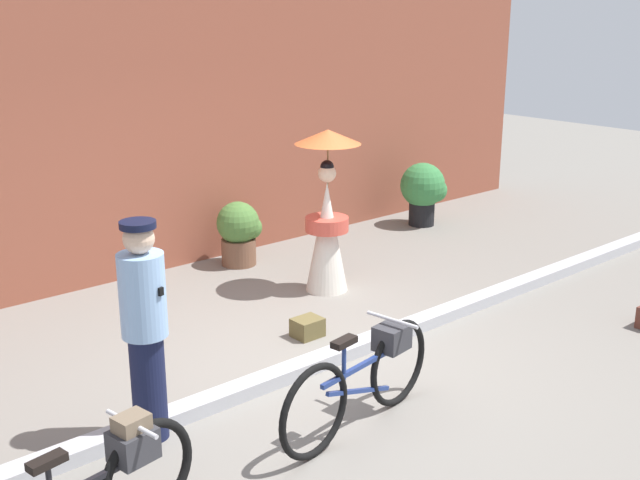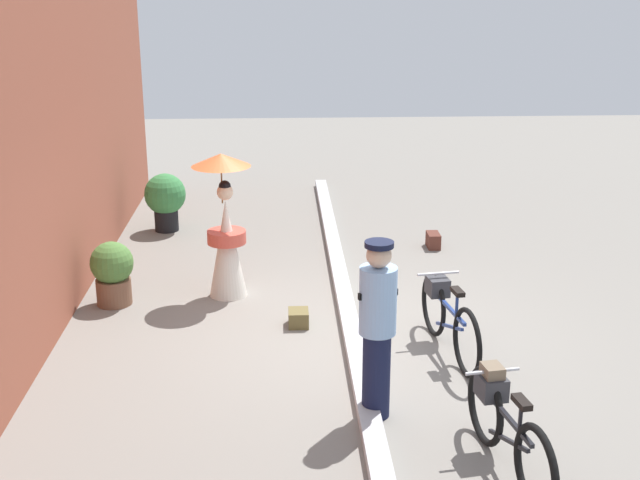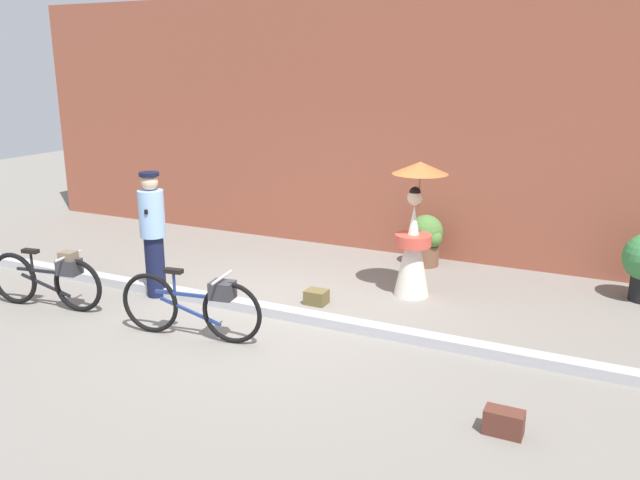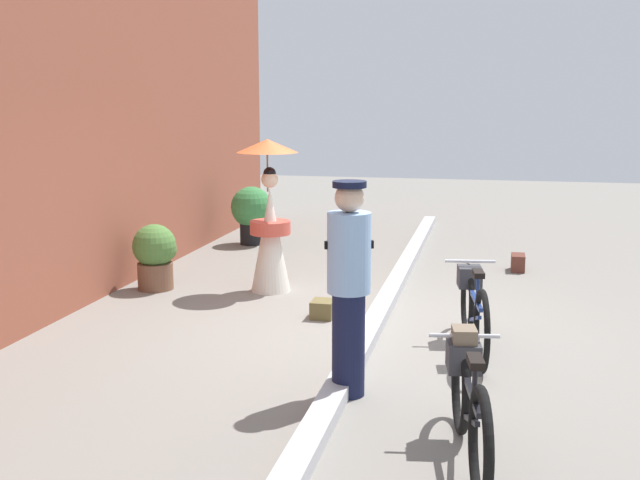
% 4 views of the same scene
% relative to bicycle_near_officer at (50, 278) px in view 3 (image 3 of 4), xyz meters
% --- Properties ---
extents(ground_plane, '(30.00, 30.00, 0.00)m').
position_rel_bicycle_near_officer_xyz_m(ground_plane, '(2.73, 1.04, -0.41)').
color(ground_plane, gray).
extents(building_wall, '(14.00, 0.40, 4.20)m').
position_rel_bicycle_near_officer_xyz_m(building_wall, '(2.73, 4.55, 1.68)').
color(building_wall, brown).
rests_on(building_wall, ground_plane).
extents(sidewalk_curb, '(14.00, 0.20, 0.12)m').
position_rel_bicycle_near_officer_xyz_m(sidewalk_curb, '(2.73, 1.04, -0.35)').
color(sidewalk_curb, '#B2B2B7').
rests_on(sidewalk_curb, ground_plane).
extents(bicycle_near_officer, '(1.67, 0.48, 0.79)m').
position_rel_bicycle_near_officer_xyz_m(bicycle_near_officer, '(0.00, 0.00, 0.00)').
color(bicycle_near_officer, black).
rests_on(bicycle_near_officer, ground_plane).
extents(bicycle_far_side, '(1.76, 0.48, 0.82)m').
position_rel_bicycle_near_officer_xyz_m(bicycle_far_side, '(2.26, 0.03, 0.00)').
color(bicycle_far_side, black).
rests_on(bicycle_far_side, ground_plane).
extents(person_officer, '(0.34, 0.37, 1.71)m').
position_rel_bicycle_near_officer_xyz_m(person_officer, '(0.92, 0.96, 0.50)').
color(person_officer, '#141938').
rests_on(person_officer, ground_plane).
extents(person_with_parasol, '(0.74, 0.74, 1.84)m').
position_rel_bicycle_near_officer_xyz_m(person_with_parasol, '(4.06, 2.51, 0.48)').
color(person_with_parasol, silver).
rests_on(person_with_parasol, ground_plane).
extents(potted_plant_small, '(0.55, 0.53, 0.81)m').
position_rel_bicycle_near_officer_xyz_m(potted_plant_small, '(3.83, 3.90, 0.02)').
color(potted_plant_small, brown).
rests_on(potted_plant_small, ground_plane).
extents(backpack_on_pavement, '(0.28, 0.24, 0.19)m').
position_rel_bicycle_near_officer_xyz_m(backpack_on_pavement, '(3.03, 1.62, -0.32)').
color(backpack_on_pavement, brown).
rests_on(backpack_on_pavement, ground_plane).
extents(backpack_spare, '(0.33, 0.18, 0.22)m').
position_rel_bicycle_near_officer_xyz_m(backpack_spare, '(5.85, -0.47, -0.30)').
color(backpack_spare, '#592D23').
rests_on(backpack_spare, ground_plane).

